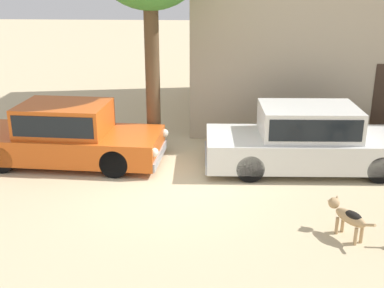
% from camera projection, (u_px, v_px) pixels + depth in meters
% --- Properties ---
extents(ground_plane, '(80.00, 80.00, 0.00)m').
position_uv_depth(ground_plane, '(169.00, 187.00, 10.27)').
color(ground_plane, '#CCB78E').
extents(parked_sedan_nearest, '(4.59, 1.96, 1.44)m').
position_uv_depth(parked_sedan_nearest, '(67.00, 134.00, 11.40)').
color(parked_sedan_nearest, '#D15619').
rests_on(parked_sedan_nearest, ground_plane).
extents(parked_sedan_second, '(4.86, 1.93, 1.48)m').
position_uv_depth(parked_sedan_second, '(308.00, 138.00, 11.02)').
color(parked_sedan_second, silver).
rests_on(parked_sedan_second, ground_plane).
extents(stray_dog_spotted, '(0.64, 0.94, 0.63)m').
position_uv_depth(stray_dog_spotted, '(347.00, 215.00, 8.19)').
color(stray_dog_spotted, tan).
rests_on(stray_dog_spotted, ground_plane).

